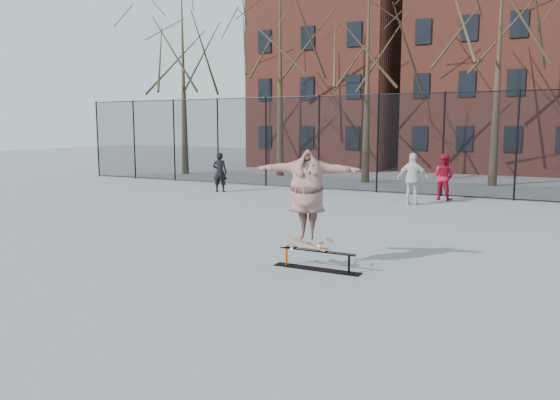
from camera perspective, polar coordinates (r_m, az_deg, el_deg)
The scene contains 10 objects.
ground at distance 10.44m, azimuth -5.02°, elevation -7.31°, with size 100.00×100.00×0.00m, color slate.
skate_rail at distance 10.43m, azimuth 3.87°, elevation -6.45°, with size 1.75×0.27×0.38m.
skateboard at distance 10.45m, azimuth 2.84°, elevation -4.80°, with size 0.90×0.21×0.11m, color #9A6A3D, non-canonical shape.
skater at distance 10.29m, azimuth 2.88°, elevation 0.12°, with size 2.09×0.57×1.70m, color #4E3380.
bystander_black at distance 22.66m, azimuth -6.31°, elevation 2.92°, with size 0.60×0.39×1.63m, color black.
bystander_red at distance 20.93m, azimuth 16.68°, elevation 2.33°, with size 0.83×0.64×1.70m, color maroon.
bystander_white at distance 19.33m, azimuth 13.71°, elevation 2.16°, with size 1.05×0.44×1.80m, color beige.
fence at distance 22.15m, azimuth 13.59°, elevation 5.85°, with size 34.03×0.07×4.00m.
tree_row at distance 26.64m, azimuth 15.80°, elevation 17.51°, with size 33.66×7.46×10.67m.
rowhouses at distance 34.94m, azimuth 20.49°, elevation 12.78°, with size 29.00×7.00×13.00m.
Camera 1 is at (5.51, -8.44, 2.71)m, focal length 35.00 mm.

